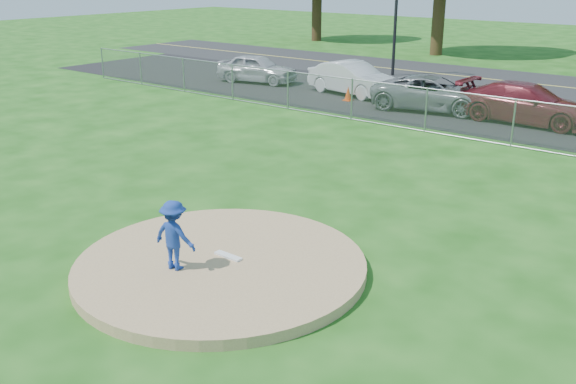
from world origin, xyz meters
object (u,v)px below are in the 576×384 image
at_px(parked_car_silver, 257,68).
at_px(parked_car_white, 353,78).
at_px(parked_car_gray, 434,93).
at_px(traffic_signal_left, 400,9).
at_px(traffic_cone, 348,93).
at_px(pitcher, 174,235).
at_px(parked_car_darkred, 527,103).

height_order(parked_car_silver, parked_car_white, parked_car_white).
bearing_deg(parked_car_silver, parked_car_gray, -105.58).
bearing_deg(traffic_signal_left, traffic_cone, -76.63).
distance_m(traffic_signal_left, traffic_cone, 7.90).
bearing_deg(pitcher, parked_car_darkred, -101.93).
distance_m(traffic_signal_left, parked_car_darkred, 11.39).
distance_m(parked_car_white, parked_car_darkred, 7.90).
relative_size(parked_car_silver, parked_car_white, 0.91).
bearing_deg(pitcher, parked_car_silver, -62.54).
bearing_deg(traffic_signal_left, parked_car_gray, -51.02).
bearing_deg(parked_car_silver, traffic_cone, -111.90).
xyz_separation_m(pitcher, traffic_cone, (-6.67, 15.64, -0.53)).
height_order(traffic_signal_left, parked_car_darkred, traffic_signal_left).
bearing_deg(parked_car_white, traffic_cone, -143.17).
height_order(pitcher, parked_car_darkred, pitcher).
bearing_deg(parked_car_white, parked_car_darkred, -83.70).
distance_m(traffic_signal_left, pitcher, 24.34).
bearing_deg(parked_car_darkred, traffic_signal_left, 54.49).
xyz_separation_m(traffic_signal_left, parked_car_white, (1.09, -5.85, -2.64)).
distance_m(parked_car_silver, parked_car_darkred, 13.27).
xyz_separation_m(pitcher, parked_car_white, (-7.27, 16.87, -0.12)).
xyz_separation_m(traffic_signal_left, pitcher, (8.35, -22.73, -2.52)).
bearing_deg(pitcher, parked_car_gray, -89.27).
relative_size(parked_car_white, parked_car_darkred, 0.89).
bearing_deg(pitcher, parked_car_white, -76.49).
bearing_deg(traffic_signal_left, parked_car_darkred, -36.00).
distance_m(parked_car_silver, parked_car_gray, 9.69).
bearing_deg(parked_car_darkred, parked_car_gray, 92.41).
bearing_deg(pitcher, traffic_cone, -76.69).
bearing_deg(parked_car_gray, parked_car_darkred, -99.53).
height_order(parked_car_silver, parked_car_darkred, parked_car_darkred).
height_order(traffic_signal_left, traffic_cone, traffic_signal_left).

